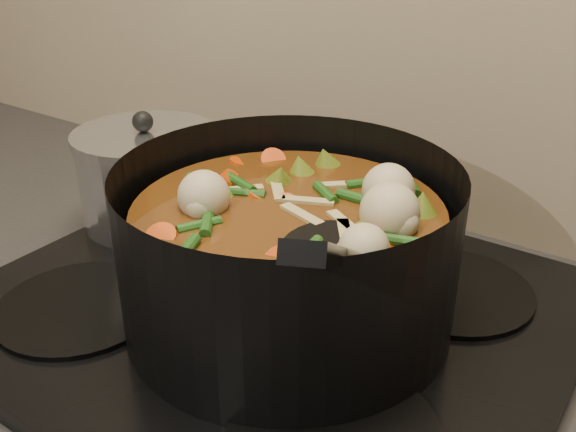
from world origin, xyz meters
The scene contains 3 objects.
stovetop centered at (0.00, 1.93, 0.92)m, with size 0.62×0.54×0.03m.
stockpot centered at (0.03, 1.92, 1.01)m, with size 0.41×0.45×0.25m.
saucepan centered at (-0.25, 2.00, 0.99)m, with size 0.19×0.19×0.15m.
Camera 1 is at (0.35, 1.45, 1.33)m, focal length 40.00 mm.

